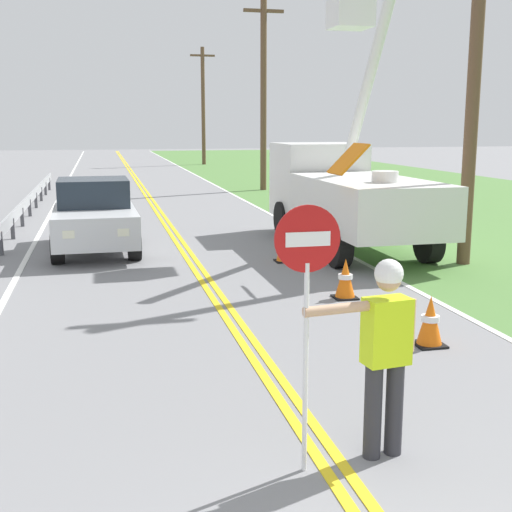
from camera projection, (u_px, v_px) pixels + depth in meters
grass_verge_right at (475, 206)px, 24.89m from camera, size 16.00×110.00×0.01m
centerline_yellow_left at (158, 215)px, 22.31m from camera, size 0.11×110.00×0.01m
centerline_yellow_right at (163, 215)px, 22.35m from camera, size 0.11×110.00×0.01m
edge_line_right at (266, 212)px, 23.13m from camera, size 0.12×110.00×0.01m
edge_line_left at (48, 218)px, 21.54m from camera, size 0.12×110.00×0.01m
flagger_worker at (385, 346)px, 5.94m from camera, size 1.08×0.29×1.83m
stop_sign_paddle at (307, 280)px, 5.54m from camera, size 0.56×0.04×2.33m
utility_bucket_truck at (343, 188)px, 16.55m from camera, size 2.67×6.83×5.96m
oncoming_sedan_nearest at (94, 216)px, 15.86m from camera, size 1.98×4.14×1.70m
utility_pole_near at (475, 57)px, 13.72m from camera, size 1.80×0.28×8.27m
utility_pole_mid at (263, 91)px, 30.01m from camera, size 1.80×0.28×8.43m
utility_pole_far at (203, 104)px, 49.46m from camera, size 1.80×0.28×8.46m
traffic_cone_lead at (430, 322)px, 9.11m from camera, size 0.40×0.40×0.70m
traffic_cone_mid at (345, 279)px, 11.61m from camera, size 0.40×0.40×0.70m
traffic_cone_tail at (284, 247)px, 14.70m from camera, size 0.40×0.40×0.70m
guardrail_left_shoulder at (6, 226)px, 16.48m from camera, size 0.10×32.00×0.71m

